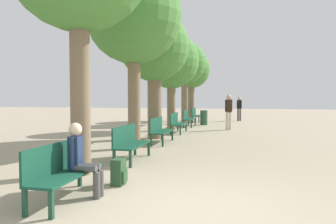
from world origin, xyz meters
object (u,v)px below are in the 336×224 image
object	(u,v)px
bench_row_3	(177,122)
tree_row_4	(185,64)
pedestrian_mid	(239,107)
trash_bin	(204,118)
bench_row_2	(160,129)
tree_row_1	(134,17)
tree_row_2	(155,49)
bench_row_5	(196,114)
person_seated	(82,157)
backpack	(119,172)
tree_row_5	(191,70)
bench_row_4	(188,117)
pedestrian_near	(229,110)
tree_row_3	(171,62)
bench_row_1	(129,141)
bench_row_0	(62,168)

from	to	relation	value
bench_row_3	tree_row_4	world-z (taller)	tree_row_4
pedestrian_mid	trash_bin	world-z (taller)	pedestrian_mid
bench_row_3	pedestrian_mid	bearing A→B (deg)	71.22
bench_row_2	tree_row_1	xyz separation A→B (m)	(-0.51, -1.28, 3.62)
tree_row_1	tree_row_2	world-z (taller)	tree_row_1
bench_row_5	person_seated	world-z (taller)	person_seated
tree_row_2	pedestrian_mid	bearing A→B (deg)	72.08
bench_row_3	trash_bin	size ratio (longest dim) A/B	1.97
tree_row_4	backpack	xyz separation A→B (m)	(1.08, -13.94, -3.37)
tree_row_5	trash_bin	world-z (taller)	tree_row_5
bench_row_3	bench_row_4	distance (m)	3.25
trash_bin	backpack	bearing A→B (deg)	-90.72
tree_row_5	pedestrian_near	distance (m)	6.97
pedestrian_mid	tree_row_3	bearing A→B (deg)	-115.44
bench_row_1	bench_row_2	distance (m)	3.25
tree_row_3	trash_bin	world-z (taller)	tree_row_3
backpack	tree_row_2	bearing A→B (deg)	99.10
tree_row_1	bench_row_5	bearing A→B (deg)	87.36
bench_row_4	person_seated	world-z (taller)	person_seated
bench_row_3	tree_row_2	distance (m)	3.62
backpack	tree_row_5	bearing A→B (deg)	93.74
bench_row_3	person_seated	xyz separation A→B (m)	(0.24, -9.53, 0.14)
backpack	bench_row_1	bearing A→B (deg)	104.39
bench_row_1	person_seated	size ratio (longest dim) A/B	1.36
bench_row_5	backpack	distance (m)	15.26
bench_row_3	tree_row_4	distance (m)	6.07
bench_row_0	trash_bin	xyz separation A→B (m)	(0.74, 14.22, -0.09)
bench_row_2	bench_row_3	bearing A→B (deg)	90.00
pedestrian_near	bench_row_3	bearing A→B (deg)	-139.65
bench_row_0	person_seated	xyz separation A→B (m)	(0.24, 0.23, 0.14)
bench_row_0	person_seated	size ratio (longest dim) A/B	1.36
bench_row_0	pedestrian_near	xyz separation A→B (m)	(2.23, 11.65, 0.49)
bench_row_5	tree_row_2	xyz separation A→B (m)	(-0.51, -8.48, 2.99)
bench_row_0	bench_row_2	world-z (taller)	same
bench_row_0	bench_row_4	size ratio (longest dim) A/B	1.00
tree_row_1	pedestrian_near	bearing A→B (deg)	66.92
bench_row_0	pedestrian_near	size ratio (longest dim) A/B	0.95
bench_row_5	pedestrian_near	bearing A→B (deg)	-64.16
bench_row_0	backpack	bearing A→B (deg)	60.32
tree_row_1	pedestrian_mid	distance (m)	13.37
tree_row_5	person_seated	world-z (taller)	tree_row_5
pedestrian_near	tree_row_3	bearing A→B (deg)	-166.26
bench_row_4	pedestrian_near	xyz separation A→B (m)	(2.23, -1.36, 0.49)
bench_row_2	tree_row_2	distance (m)	3.29
bench_row_0	trash_bin	bearing A→B (deg)	87.01
tree_row_2	tree_row_4	size ratio (longest dim) A/B	1.00
bench_row_4	bench_row_5	size ratio (longest dim) A/B	1.00
bench_row_1	pedestrian_mid	distance (m)	14.81
bench_row_5	person_seated	xyz separation A→B (m)	(0.24, -16.03, 0.14)
tree_row_2	tree_row_3	bearing A→B (deg)	90.00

